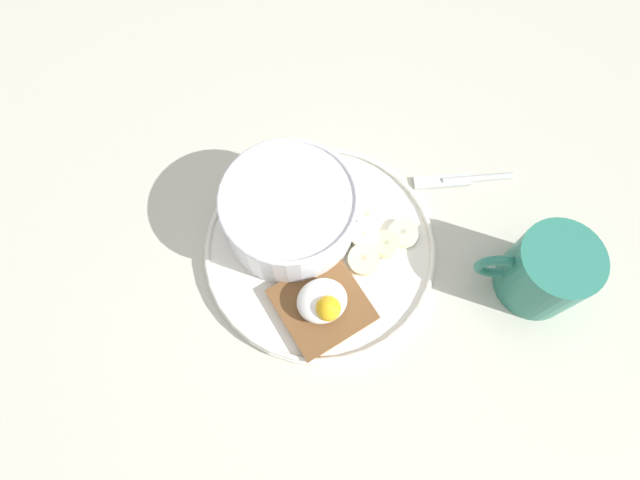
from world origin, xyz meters
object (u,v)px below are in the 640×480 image
(poached_egg, at_px, (323,302))
(banana_slice_back, at_px, (403,233))
(banana_slice_front, at_px, (364,260))
(banana_slice_right, at_px, (386,244))
(knife, at_px, (464,179))
(banana_slice_left, at_px, (367,216))
(toast_slice, at_px, (322,305))
(banana_slice_inner, at_px, (364,236))
(oatmeal_bowl, at_px, (290,212))
(coffee_mug, at_px, (545,271))

(poached_egg, distance_m, banana_slice_back, 0.13)
(banana_slice_front, distance_m, banana_slice_back, 0.06)
(poached_egg, bearing_deg, banana_slice_front, 27.75)
(banana_slice_right, bearing_deg, poached_egg, -156.60)
(poached_egg, xyz_separation_m, knife, (0.22, 0.09, -0.03))
(banana_slice_right, height_order, knife, banana_slice_right)
(poached_egg, height_order, banana_slice_left, poached_egg)
(toast_slice, relative_size, banana_slice_inner, 2.20)
(banana_slice_front, distance_m, knife, 0.17)
(toast_slice, height_order, banana_slice_back, banana_slice_back)
(banana_slice_right, bearing_deg, oatmeal_bowl, 143.88)
(banana_slice_left, distance_m, knife, 0.14)
(banana_slice_left, height_order, coffee_mug, coffee_mug)
(oatmeal_bowl, height_order, banana_slice_left, oatmeal_bowl)
(banana_slice_right, bearing_deg, banana_slice_back, 13.10)
(banana_slice_left, bearing_deg, poached_egg, -137.05)
(banana_slice_left, bearing_deg, banana_slice_back, -49.96)
(banana_slice_right, bearing_deg, banana_slice_left, 98.04)
(knife, bearing_deg, poached_egg, -158.59)
(banana_slice_inner, xyz_separation_m, coffee_mug, (0.15, -0.12, 0.03))
(banana_slice_front, bearing_deg, banana_slice_left, 62.66)
(oatmeal_bowl, height_order, knife, oatmeal_bowl)
(oatmeal_bowl, xyz_separation_m, banana_slice_back, (0.12, -0.06, -0.03))
(toast_slice, height_order, banana_slice_right, banana_slice_right)
(toast_slice, relative_size, knife, 0.87)
(poached_egg, relative_size, banana_slice_inner, 1.14)
(oatmeal_bowl, distance_m, banana_slice_inner, 0.09)
(toast_slice, height_order, knife, toast_slice)
(banana_slice_right, relative_size, coffee_mug, 0.39)
(banana_slice_left, xyz_separation_m, coffee_mug, (0.14, -0.14, 0.03))
(banana_slice_inner, bearing_deg, banana_slice_right, -46.29)
(oatmeal_bowl, relative_size, knife, 1.24)
(banana_slice_front, bearing_deg, banana_slice_back, 13.47)
(oatmeal_bowl, bearing_deg, knife, -5.03)
(toast_slice, bearing_deg, banana_slice_inner, 37.21)
(banana_slice_front, xyz_separation_m, knife, (0.16, 0.05, -0.01))
(knife, bearing_deg, banana_slice_inner, -169.56)
(toast_slice, height_order, coffee_mug, coffee_mug)
(banana_slice_front, relative_size, coffee_mug, 0.40)
(toast_slice, xyz_separation_m, banana_slice_inner, (0.08, 0.06, 0.00))
(banana_slice_left, distance_m, banana_slice_inner, 0.03)
(banana_slice_front, bearing_deg, knife, 18.76)
(poached_egg, height_order, banana_slice_inner, poached_egg)
(banana_slice_back, relative_size, banana_slice_right, 1.08)
(banana_slice_front, bearing_deg, toast_slice, -154.45)
(banana_slice_front, height_order, banana_slice_back, banana_slice_front)
(banana_slice_front, bearing_deg, poached_egg, -152.25)
(banana_slice_back, distance_m, coffee_mug, 0.16)
(toast_slice, relative_size, banana_slice_back, 2.13)
(coffee_mug, distance_m, knife, 0.15)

